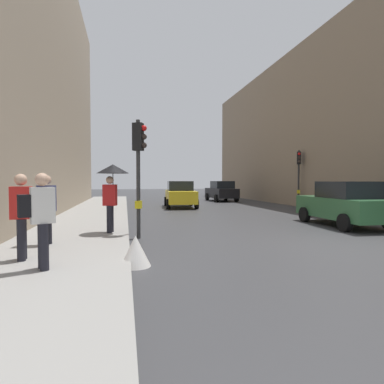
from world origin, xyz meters
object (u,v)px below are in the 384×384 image
at_px(pedestrian_with_grey_backpack, 45,205).
at_px(pedestrian_in_red_jacket, 21,213).
at_px(pedestrian_with_black_backpack, 40,215).
at_px(car_green_estate, 344,204).
at_px(warning_sign_triangle, 136,251).
at_px(traffic_light_near_right, 139,157).
at_px(car_yellow_taxi, 180,194).
at_px(traffic_light_mid_street, 299,168).
at_px(car_dark_suv, 221,191).
at_px(pedestrian_with_umbrella, 112,179).

height_order(pedestrian_with_grey_backpack, pedestrian_in_red_jacket, same).
distance_m(pedestrian_with_grey_backpack, pedestrian_with_black_backpack, 2.42).
distance_m(car_green_estate, warning_sign_triangle, 9.28).
height_order(traffic_light_near_right, car_yellow_taxi, traffic_light_near_right).
xyz_separation_m(pedestrian_with_grey_backpack, pedestrian_in_red_jacket, (-0.08, -1.54, -0.03)).
xyz_separation_m(car_green_estate, pedestrian_with_black_backpack, (-9.98, -4.63, 0.29)).
distance_m(traffic_light_mid_street, car_dark_suv, 8.19).
bearing_deg(pedestrian_with_umbrella, pedestrian_in_red_jacket, -118.12).
relative_size(car_yellow_taxi, car_dark_suv, 1.02).
height_order(pedestrian_with_umbrella, warning_sign_triangle, pedestrian_with_umbrella).
height_order(traffic_light_near_right, car_dark_suv, traffic_light_near_right).
height_order(pedestrian_with_grey_backpack, pedestrian_with_black_backpack, same).
distance_m(pedestrian_with_umbrella, pedestrian_with_grey_backpack, 2.36).
xyz_separation_m(car_green_estate, car_dark_suv, (-0.16, 15.59, 0.00)).
bearing_deg(car_yellow_taxi, car_green_estate, -64.22).
relative_size(car_yellow_taxi, warning_sign_triangle, 6.65).
xyz_separation_m(pedestrian_with_umbrella, pedestrian_with_grey_backpack, (-1.59, -1.60, -0.68)).
distance_m(pedestrian_with_umbrella, pedestrian_with_black_backpack, 4.18).
height_order(pedestrian_with_umbrella, pedestrian_in_red_jacket, pedestrian_with_umbrella).
height_order(car_yellow_taxi, pedestrian_with_grey_backpack, pedestrian_with_grey_backpack).
relative_size(car_dark_suv, warning_sign_triangle, 6.53).
xyz_separation_m(pedestrian_with_grey_backpack, pedestrian_with_black_backpack, (0.47, -2.37, 0.00)).
relative_size(pedestrian_with_umbrella, pedestrian_with_grey_backpack, 1.21).
xyz_separation_m(traffic_light_mid_street, warning_sign_triangle, (-11.16, -12.39, -2.31)).
xyz_separation_m(traffic_light_mid_street, car_dark_suv, (-3.06, 7.39, -1.76)).
height_order(traffic_light_near_right, pedestrian_with_grey_backpack, traffic_light_near_right).
bearing_deg(pedestrian_with_umbrella, warning_sign_triangle, -80.31).
bearing_deg(warning_sign_triangle, pedestrian_with_grey_backpack, 138.66).
bearing_deg(pedestrian_with_grey_backpack, pedestrian_in_red_jacket, -93.14).
bearing_deg(warning_sign_triangle, traffic_light_near_right, 86.08).
height_order(pedestrian_with_black_backpack, pedestrian_in_red_jacket, same).
relative_size(traffic_light_near_right, pedestrian_in_red_jacket, 2.06).
height_order(car_green_estate, pedestrian_with_umbrella, pedestrian_with_umbrella).
bearing_deg(pedestrian_with_grey_backpack, pedestrian_with_umbrella, 45.11).
bearing_deg(car_dark_suv, pedestrian_with_grey_backpack, -119.98).
relative_size(traffic_light_mid_street, car_yellow_taxi, 0.89).
bearing_deg(pedestrian_with_grey_backpack, car_green_estate, 12.21).
bearing_deg(traffic_light_near_right, traffic_light_mid_street, 40.09).
distance_m(car_dark_suv, pedestrian_with_grey_backpack, 20.61).
xyz_separation_m(car_green_estate, pedestrian_with_grey_backpack, (-10.46, -2.26, 0.29)).
bearing_deg(pedestrian_in_red_jacket, pedestrian_with_black_backpack, -56.09).
relative_size(traffic_light_mid_street, traffic_light_near_right, 1.05).
bearing_deg(warning_sign_triangle, pedestrian_with_black_backpack, -165.73).
relative_size(car_green_estate, pedestrian_in_red_jacket, 2.42).
bearing_deg(car_yellow_taxi, pedestrian_with_grey_backpack, -114.67).
distance_m(pedestrian_with_grey_backpack, warning_sign_triangle, 3.04).
bearing_deg(warning_sign_triangle, pedestrian_with_umbrella, 99.69).
relative_size(car_yellow_taxi, pedestrian_in_red_jacket, 2.44).
bearing_deg(traffic_light_near_right, car_dark_suv, 64.60).
bearing_deg(pedestrian_with_black_backpack, pedestrian_with_umbrella, 74.25).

